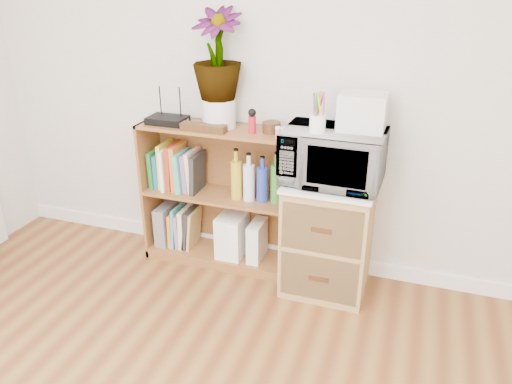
% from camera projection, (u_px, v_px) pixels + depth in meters
% --- Properties ---
extents(skirting_board, '(4.00, 0.02, 0.10)m').
position_uv_depth(skirting_board, '(274.00, 251.00, 3.47)').
color(skirting_board, white).
rests_on(skirting_board, ground).
extents(bookshelf, '(1.00, 0.30, 0.95)m').
position_uv_depth(bookshelf, '(218.00, 197.00, 3.27)').
color(bookshelf, brown).
rests_on(bookshelf, ground).
extents(wicker_unit, '(0.50, 0.45, 0.70)m').
position_uv_depth(wicker_unit, '(328.00, 237.00, 3.04)').
color(wicker_unit, '#9E7542').
rests_on(wicker_unit, ground).
extents(microwave, '(0.57, 0.40, 0.31)m').
position_uv_depth(microwave, '(333.00, 157.00, 2.82)').
color(microwave, white).
rests_on(microwave, wicker_unit).
extents(pen_cup, '(0.09, 0.09, 0.10)m').
position_uv_depth(pen_cup, '(318.00, 123.00, 2.70)').
color(pen_cup, white).
rests_on(pen_cup, microwave).
extents(small_appliance, '(0.25, 0.21, 0.20)m').
position_uv_depth(small_appliance, '(362.00, 112.00, 2.72)').
color(small_appliance, silver).
rests_on(small_appliance, microwave).
extents(router, '(0.24, 0.17, 0.04)m').
position_uv_depth(router, '(168.00, 120.00, 3.15)').
color(router, black).
rests_on(router, bookshelf).
extents(white_bowl, '(0.13, 0.13, 0.03)m').
position_uv_depth(white_bowl, '(177.00, 122.00, 3.12)').
color(white_bowl, white).
rests_on(white_bowl, bookshelf).
extents(plant_pot, '(0.21, 0.21, 0.17)m').
position_uv_depth(plant_pot, '(219.00, 113.00, 3.06)').
color(plant_pot, silver).
rests_on(plant_pot, bookshelf).
extents(potted_plant, '(0.30, 0.30, 0.53)m').
position_uv_depth(potted_plant, '(217.00, 54.00, 2.91)').
color(potted_plant, '#3A6F2C').
rests_on(potted_plant, plant_pot).
extents(trinket_box, '(0.28, 0.07, 0.05)m').
position_uv_depth(trinket_box, '(204.00, 128.00, 3.00)').
color(trinket_box, '#38200F').
rests_on(trinket_box, bookshelf).
extents(kokeshi_doll, '(0.05, 0.05, 0.10)m').
position_uv_depth(kokeshi_doll, '(252.00, 125.00, 2.95)').
color(kokeshi_doll, '#AD1525').
rests_on(kokeshi_doll, bookshelf).
extents(wooden_bowl, '(0.11, 0.11, 0.06)m').
position_uv_depth(wooden_bowl, '(271.00, 127.00, 2.97)').
color(wooden_bowl, '#381D0F').
rests_on(wooden_bowl, bookshelf).
extents(paint_jars, '(0.12, 0.04, 0.06)m').
position_uv_depth(paint_jars, '(283.00, 134.00, 2.86)').
color(paint_jars, pink).
rests_on(paint_jars, bookshelf).
extents(file_box, '(0.08, 0.22, 0.28)m').
position_uv_depth(file_box, '(166.00, 224.00, 3.50)').
color(file_box, slate).
rests_on(file_box, bookshelf).
extents(magazine_holder_left, '(0.09, 0.23, 0.29)m').
position_uv_depth(magazine_holder_left, '(227.00, 234.00, 3.36)').
color(magazine_holder_left, white).
rests_on(magazine_holder_left, bookshelf).
extents(magazine_holder_mid, '(0.09, 0.23, 0.29)m').
position_uv_depth(magazine_holder_mid, '(238.00, 236.00, 3.33)').
color(magazine_holder_mid, white).
rests_on(magazine_holder_mid, bookshelf).
extents(magazine_holder_right, '(0.08, 0.21, 0.27)m').
position_uv_depth(magazine_holder_right, '(257.00, 240.00, 3.30)').
color(magazine_holder_right, white).
rests_on(magazine_holder_right, bookshelf).
extents(cookbooks, '(0.34, 0.20, 0.30)m').
position_uv_depth(cookbooks, '(177.00, 169.00, 3.29)').
color(cookbooks, '#1B6624').
rests_on(cookbooks, bookshelf).
extents(liquor_bottles, '(0.40, 0.07, 0.32)m').
position_uv_depth(liquor_bottles, '(261.00, 178.00, 3.12)').
color(liquor_bottles, gold).
rests_on(liquor_bottles, bookshelf).
extents(lower_books, '(0.19, 0.19, 0.29)m').
position_uv_depth(lower_books, '(185.00, 227.00, 3.46)').
color(lower_books, orange).
rests_on(lower_books, bookshelf).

